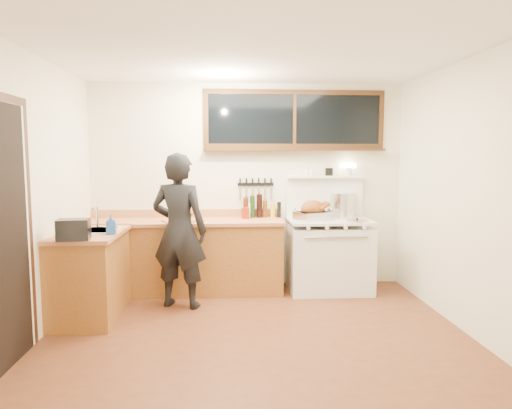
{
  "coord_description": "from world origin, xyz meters",
  "views": [
    {
      "loc": [
        -0.27,
        -4.14,
        1.68
      ],
      "look_at": [
        0.05,
        0.85,
        1.15
      ],
      "focal_mm": 32.0,
      "sensor_mm": 36.0,
      "label": 1
    }
  ],
  "objects": [
    {
      "name": "cutting_board",
      "position": [
        -0.8,
        1.33,
        0.95
      ],
      "size": [
        0.53,
        0.48,
        0.14
      ],
      "color": "#BE774B",
      "rests_on": "counter_back"
    },
    {
      "name": "ground_plane",
      "position": [
        0.0,
        0.0,
        -0.01
      ],
      "size": [
        4.0,
        3.5,
        0.02
      ],
      "primitive_type": "cube",
      "color": "#562916"
    },
    {
      "name": "toaster",
      "position": [
        -1.7,
        0.16,
        1.0
      ],
      "size": [
        0.31,
        0.23,
        0.2
      ],
      "color": "black",
      "rests_on": "counter_left"
    },
    {
      "name": "knife_strip",
      "position": [
        0.1,
        1.73,
        1.31
      ],
      "size": [
        0.46,
        0.03,
        0.28
      ],
      "color": "black",
      "rests_on": "room_shell"
    },
    {
      "name": "room_shell",
      "position": [
        0.0,
        0.0,
        1.65
      ],
      "size": [
        4.1,
        3.6,
        2.65
      ],
      "color": "silver",
      "rests_on": "ground"
    },
    {
      "name": "vintage_stove",
      "position": [
        1.0,
        1.41,
        0.47
      ],
      "size": [
        1.02,
        0.74,
        1.59
      ],
      "color": "white",
      "rests_on": "ground"
    },
    {
      "name": "pot_lid",
      "position": [
        1.29,
        1.19,
        0.91
      ],
      "size": [
        0.33,
        0.33,
        0.04
      ],
      "color": "silver",
      "rests_on": "vintage_stove"
    },
    {
      "name": "coffee_tin",
      "position": [
        -0.04,
        1.54,
        0.97
      ],
      "size": [
        0.09,
        0.07,
        0.14
      ],
      "color": "maroon",
      "rests_on": "counter_back"
    },
    {
      "name": "pitcher",
      "position": [
        0.02,
        1.66,
        0.99
      ],
      "size": [
        0.1,
        0.1,
        0.19
      ],
      "color": "white",
      "rests_on": "counter_back"
    },
    {
      "name": "bottle_cluster",
      "position": [
        0.14,
        1.63,
        1.03
      ],
      "size": [
        0.49,
        0.07,
        0.3
      ],
      "color": "black",
      "rests_on": "counter_back"
    },
    {
      "name": "man",
      "position": [
        -0.8,
        0.89,
        0.86
      ],
      "size": [
        0.72,
        0.58,
        1.72
      ],
      "color": "black",
      "rests_on": "ground"
    },
    {
      "name": "counter_back",
      "position": [
        -0.8,
        1.45,
        0.45
      ],
      "size": [
        2.44,
        0.64,
        1.0
      ],
      "color": "brown",
      "rests_on": "ground"
    },
    {
      "name": "stockpot",
      "position": [
        1.22,
        1.63,
        1.06
      ],
      "size": [
        0.39,
        0.39,
        0.31
      ],
      "color": "silver",
      "rests_on": "vintage_stove"
    },
    {
      "name": "left_doorway",
      "position": [
        -1.99,
        -0.55,
        1.09
      ],
      "size": [
        0.02,
        1.04,
        2.17
      ],
      "color": "black",
      "rests_on": "ground"
    },
    {
      "name": "back_window",
      "position": [
        0.6,
        1.72,
        2.06
      ],
      "size": [
        2.32,
        0.13,
        0.77
      ],
      "color": "black",
      "rests_on": "room_shell"
    },
    {
      "name": "sink_unit",
      "position": [
        -1.68,
        0.7,
        0.85
      ],
      "size": [
        0.5,
        0.45,
        0.37
      ],
      "color": "white",
      "rests_on": "counter_left"
    },
    {
      "name": "soap_bottle",
      "position": [
        -1.43,
        0.46,
        1.0
      ],
      "size": [
        0.1,
        0.11,
        0.2
      ],
      "color": "#2352B0",
      "rests_on": "counter_left"
    },
    {
      "name": "saucepan",
      "position": [
        1.07,
        1.54,
        0.96
      ],
      "size": [
        0.2,
        0.29,
        0.12
      ],
      "color": "silver",
      "rests_on": "vintage_stove"
    },
    {
      "name": "counter_left",
      "position": [
        -1.7,
        0.62,
        0.45
      ],
      "size": [
        0.64,
        1.09,
        0.9
      ],
      "color": "brown",
      "rests_on": "ground"
    },
    {
      "name": "roast_turkey",
      "position": [
        0.79,
        1.38,
        1.0
      ],
      "size": [
        0.49,
        0.44,
        0.24
      ],
      "color": "silver",
      "rests_on": "vintage_stove"
    }
  ]
}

